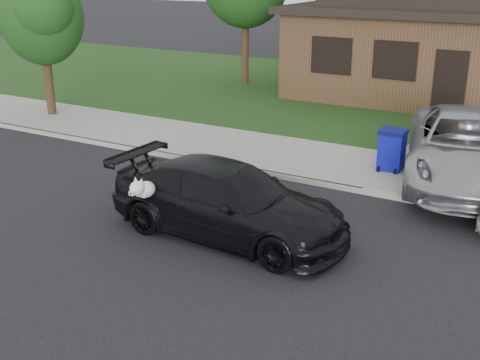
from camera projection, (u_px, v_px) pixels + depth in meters
The scene contains 9 objects.
ground at pixel (130, 215), 12.25m from camera, with size 120.00×120.00×0.00m, color black.
sidewalk at pixel (247, 149), 16.32m from camera, with size 60.00×3.00×0.12m, color gray.
curb at pixel (219, 165), 15.09m from camera, with size 60.00×0.12×0.12m, color gray.
lawn at pixel (348, 96), 22.87m from camera, with size 60.00×13.00×0.13m, color #193814.
sedan at pixel (228, 201), 11.15m from camera, with size 4.76×2.31×1.36m.
minivan at pixel (468, 148), 13.49m from camera, with size 2.61×5.66×1.57m, color #A9ABB0.
recycling_bin at pixel (392, 150), 14.37m from camera, with size 0.61×0.65×1.01m.
house at pixel (475, 41), 21.95m from camera, with size 12.60×8.60×4.65m.
tree_2 at pixel (42, 16), 18.72m from camera, with size 2.73×2.60×4.59m.
Camera 1 is at (7.50, -8.71, 4.86)m, focal length 45.00 mm.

